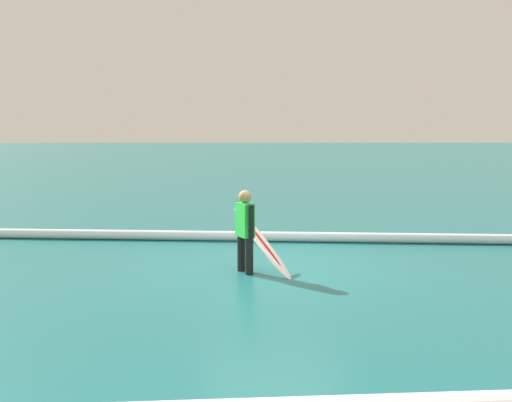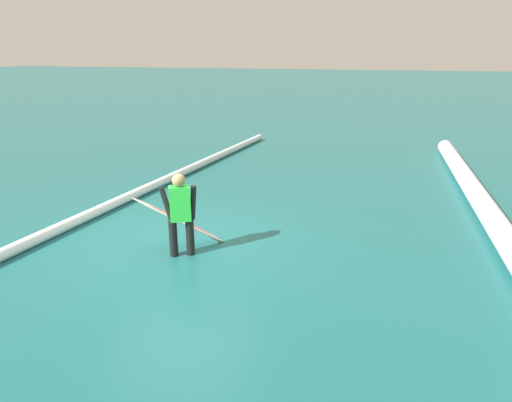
{
  "view_description": "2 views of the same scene",
  "coord_description": "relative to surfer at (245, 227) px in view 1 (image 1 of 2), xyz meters",
  "views": [
    {
      "loc": [
        0.43,
        9.55,
        2.48
      ],
      "look_at": [
        0.27,
        0.71,
        1.3
      ],
      "focal_mm": 38.65,
      "sensor_mm": 36.0,
      "label": 1
    },
    {
      "loc": [
        6.78,
        3.6,
        3.3
      ],
      "look_at": [
        0.23,
        1.54,
        1.02
      ],
      "focal_mm": 31.78,
      "sensor_mm": 36.0,
      "label": 2
    }
  ],
  "objects": [
    {
      "name": "ground_plane",
      "position": [
        -0.45,
        -0.3,
        -0.79
      ],
      "size": [
        165.94,
        165.94,
        0.0
      ],
      "primitive_type": "plane",
      "color": "#1D686A"
    },
    {
      "name": "surfer",
      "position": [
        0.0,
        0.0,
        0.0
      ],
      "size": [
        0.34,
        0.56,
        1.43
      ],
      "rotation": [
        0.0,
        0.0,
        2.09
      ],
      "color": "black",
      "rests_on": "ground_plane"
    },
    {
      "name": "surfboard",
      "position": [
        -0.28,
        -0.16,
        -0.29
      ],
      "size": [
        1.16,
        1.43,
        1.05
      ],
      "color": "white",
      "rests_on": "ground_plane"
    },
    {
      "name": "wave_crest_foreground",
      "position": [
        1.86,
        -2.81,
        -0.69
      ],
      "size": [
        24.73,
        2.14,
        0.22
      ],
      "primitive_type": "cylinder",
      "rotation": [
        0.0,
        1.57,
        -0.08
      ],
      "color": "white",
      "rests_on": "ground_plane"
    }
  ]
}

